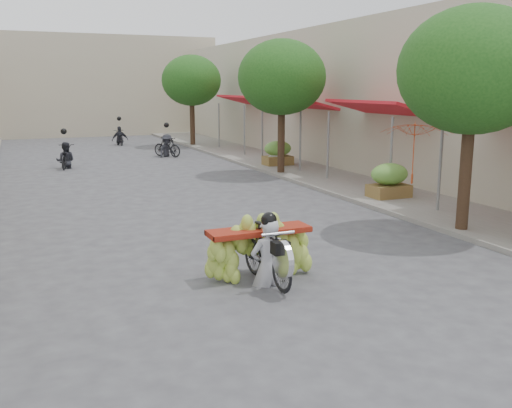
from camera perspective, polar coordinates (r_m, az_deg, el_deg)
The scene contains 15 objects.
ground at distance 8.29m, azimuth 10.68°, elevation -13.06°, with size 120.00×120.00×0.00m, color #515156.
sidewalk_right at distance 24.26m, azimuth 4.90°, elevation 3.60°, with size 4.00×60.00×0.12m, color gray.
shophouse_row_right at distance 25.95m, azimuth 16.04°, elevation 10.23°, with size 9.77×40.00×6.00m.
far_building at distance 44.43m, azimuth -17.87°, elevation 11.17°, with size 20.00×6.00×7.00m, color #BBAF94.
street_tree_near at distance 14.07m, azimuth 20.88°, elevation 12.31°, with size 3.40×3.40×5.25m.
street_tree_mid at distance 22.42m, azimuth 2.59°, elevation 12.52°, with size 3.40×3.40×5.25m.
street_tree_far at distance 33.64m, azimuth -6.48°, elevation 12.16°, with size 3.40×3.40×5.25m.
produce_crate_mid at distance 17.87m, azimuth 13.19°, elevation 2.57°, with size 1.20×0.88×1.16m.
produce_crate_far at distance 24.71m, azimuth 2.19°, elevation 5.31°, with size 1.20×0.88×1.16m.
banana_motorbike at distance 10.15m, azimuth 0.84°, elevation -3.84°, with size 2.20×1.91×2.22m.
market_umbrella at distance 16.75m, azimuth 15.79°, elevation 8.00°, with size 2.61×2.61×1.80m.
pedestrian at distance 24.60m, azimuth 1.92°, elevation 6.12°, with size 0.96×0.60×1.91m.
bg_motorbike_a at distance 25.82m, azimuth -18.56°, elevation 5.02°, with size 1.04×1.84×1.95m.
bg_motorbike_b at distance 28.88m, azimuth -8.90°, elevation 6.35°, with size 1.37×1.68×1.95m.
bg_motorbike_c at distance 35.34m, azimuth -13.48°, elevation 7.06°, with size 0.98×1.56×1.95m.
Camera 1 is at (-4.27, -6.22, 3.44)m, focal length 40.00 mm.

